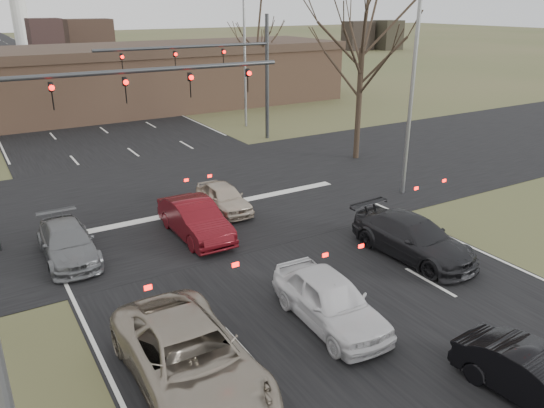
{
  "coord_description": "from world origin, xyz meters",
  "views": [
    {
      "loc": [
        -8.88,
        -7.55,
        8.66
      ],
      "look_at": [
        0.08,
        7.44,
        2.0
      ],
      "focal_mm": 35.0,
      "sensor_mm": 36.0,
      "label": 1
    }
  ],
  "objects": [
    {
      "name": "car_silver_suv",
      "position": [
        -5.21,
        2.38,
        0.78
      ],
      "size": [
        2.63,
        5.62,
        1.56
      ],
      "primitive_type": "imported",
      "rotation": [
        0.0,
        0.0,
        -0.01
      ],
      "color": "gray",
      "rests_on": "ground"
    },
    {
      "name": "car_white_sedan",
      "position": [
        -0.75,
        2.84,
        0.74
      ],
      "size": [
        1.97,
        4.44,
        1.48
      ],
      "primitive_type": "imported",
      "rotation": [
        0.0,
        0.0,
        -0.05
      ],
      "color": "silver",
      "rests_on": "ground"
    },
    {
      "name": "ground",
      "position": [
        0.0,
        0.0,
        0.0
      ],
      "size": [
        360.0,
        360.0,
        0.0
      ],
      "primitive_type": "plane",
      "color": "#47512B",
      "rests_on": "ground"
    },
    {
      "name": "car_grey_ahead",
      "position": [
        -6.34,
        10.98,
        0.62
      ],
      "size": [
        1.81,
        4.3,
        1.24
      ],
      "primitive_type": "imported",
      "rotation": [
        0.0,
        0.0,
        -0.02
      ],
      "color": "slate",
      "rests_on": "ground"
    },
    {
      "name": "car_black_hatch",
      "position": [
        1.37,
        -2.16,
        0.62
      ],
      "size": [
        1.69,
        3.89,
        1.24
      ],
      "primitive_type": "imported",
      "rotation": [
        0.0,
        0.0,
        0.1
      ],
      "color": "black",
      "rests_on": "ground"
    },
    {
      "name": "road_main",
      "position": [
        0.0,
        60.0,
        0.01
      ],
      "size": [
        14.0,
        300.0,
        0.02
      ],
      "primitive_type": "cube",
      "color": "black",
      "rests_on": "ground"
    },
    {
      "name": "streetlight_right_far",
      "position": [
        9.32,
        27.0,
        5.59
      ],
      "size": [
        2.34,
        0.25,
        10.0
      ],
      "color": "gray",
      "rests_on": "ground"
    },
    {
      "name": "building",
      "position": [
        2.0,
        38.0,
        2.67
      ],
      "size": [
        42.4,
        10.4,
        5.3
      ],
      "color": "brown",
      "rests_on": "ground"
    },
    {
      "name": "mast_arm_far",
      "position": [
        6.18,
        23.0,
        5.02
      ],
      "size": [
        11.12,
        0.24,
        8.0
      ],
      "color": "#383A3D",
      "rests_on": "ground"
    },
    {
      "name": "streetlight_right_near",
      "position": [
        8.82,
        10.0,
        5.59
      ],
      "size": [
        2.34,
        0.25,
        10.0
      ],
      "color": "gray",
      "rests_on": "ground"
    },
    {
      "name": "car_silver_ahead",
      "position": [
        0.53,
        12.34,
        0.61
      ],
      "size": [
        1.48,
        3.62,
        1.23
      ],
      "primitive_type": "imported",
      "rotation": [
        0.0,
        0.0,
        -0.01
      ],
      "color": "#C3B39E",
      "rests_on": "ground"
    },
    {
      "name": "mast_arm_near",
      "position": [
        -5.23,
        13.0,
        5.07
      ],
      "size": [
        12.12,
        0.24,
        8.0
      ],
      "color": "#383A3D",
      "rests_on": "ground"
    },
    {
      "name": "road_cross",
      "position": [
        0.0,
        15.0,
        0.01
      ],
      "size": [
        200.0,
        14.0,
        0.02
      ],
      "primitive_type": "cube",
      "color": "black",
      "rests_on": "ground"
    },
    {
      "name": "car_charcoal_sedan",
      "position": [
        4.42,
        4.78,
        0.72
      ],
      "size": [
        2.35,
        5.11,
        1.45
      ],
      "primitive_type": "imported",
      "rotation": [
        0.0,
        0.0,
        0.07
      ],
      "color": "black",
      "rests_on": "ground"
    },
    {
      "name": "tree_right_far",
      "position": [
        15.0,
        35.0,
        6.96
      ],
      "size": [
        5.4,
        5.4,
        9.0
      ],
      "color": "black",
      "rests_on": "ground"
    },
    {
      "name": "car_red_ahead",
      "position": [
        -1.65,
        10.4,
        0.73
      ],
      "size": [
        1.58,
        4.44,
        1.46
      ],
      "primitive_type": "imported",
      "rotation": [
        0.0,
        0.0,
        0.01
      ],
      "color": "#520B11",
      "rests_on": "ground"
    }
  ]
}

